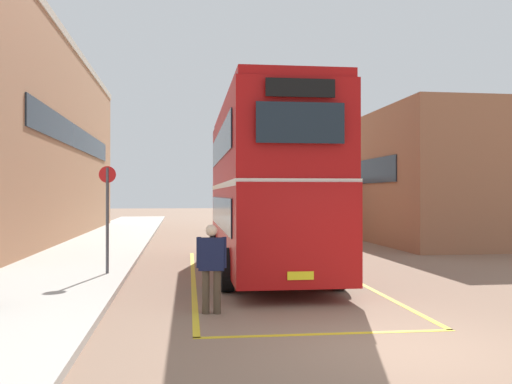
% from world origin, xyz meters
% --- Properties ---
extents(ground_plane, '(135.60, 135.60, 0.00)m').
position_xyz_m(ground_plane, '(0.00, 14.40, 0.00)').
color(ground_plane, '#846651').
extents(sidewalk_left, '(4.00, 57.60, 0.14)m').
position_xyz_m(sidewalk_left, '(-6.50, 16.80, 0.07)').
color(sidewalk_left, '#B2ADA3').
rests_on(sidewalk_left, ground).
extents(brick_building_left, '(5.77, 25.63, 9.41)m').
position_xyz_m(brick_building_left, '(-10.92, 20.92, 4.71)').
color(brick_building_left, '#AD7A56').
rests_on(brick_building_left, ground).
extents(depot_building_right, '(7.68, 17.89, 5.94)m').
position_xyz_m(depot_building_right, '(9.31, 20.50, 2.97)').
color(depot_building_right, '#9E6647').
rests_on(depot_building_right, ground).
extents(double_decker_bus, '(2.98, 10.50, 4.75)m').
position_xyz_m(double_decker_bus, '(-0.73, 8.20, 2.51)').
color(double_decker_bus, black).
rests_on(double_decker_bus, ground).
extents(single_deck_bus, '(3.84, 10.03, 3.02)m').
position_xyz_m(single_deck_bus, '(2.88, 23.99, 1.64)').
color(single_deck_bus, black).
rests_on(single_deck_bus, ground).
extents(pedestrian_boarding, '(0.55, 0.27, 1.65)m').
position_xyz_m(pedestrian_boarding, '(-2.55, 2.72, 0.95)').
color(pedestrian_boarding, '#473828').
rests_on(pedestrian_boarding, ground).
extents(bus_stop_sign, '(0.44, 0.08, 2.81)m').
position_xyz_m(bus_stop_sign, '(-5.01, 7.39, 1.82)').
color(bus_stop_sign, '#4C4C51').
rests_on(bus_stop_sign, sidewalk_left).
extents(bay_marking_yellow, '(4.42, 12.52, 0.01)m').
position_xyz_m(bay_marking_yellow, '(-0.74, 6.26, 0.00)').
color(bay_marking_yellow, gold).
rests_on(bay_marking_yellow, ground).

